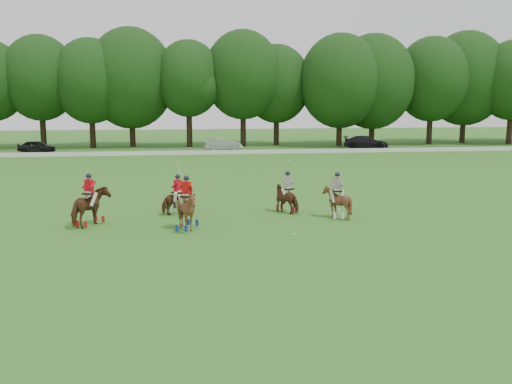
{
  "coord_description": "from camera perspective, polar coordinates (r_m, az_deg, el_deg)",
  "views": [
    {
      "loc": [
        -1.71,
        -22.48,
        5.8
      ],
      "look_at": [
        2.04,
        4.2,
        1.4
      ],
      "focal_mm": 40.0,
      "sensor_mm": 36.0,
      "label": 1
    }
  ],
  "objects": [
    {
      "name": "tree_line",
      "position": [
        70.6,
        -6.53,
        11.18
      ],
      "size": [
        117.98,
        14.32,
        14.75
      ],
      "color": "black",
      "rests_on": "ground"
    },
    {
      "name": "ground",
      "position": [
        23.28,
        -3.55,
        -5.17
      ],
      "size": [
        180.0,
        180.0,
        0.0
      ],
      "primitive_type": "plane",
      "color": "#346A1E",
      "rests_on": "ground"
    },
    {
      "name": "polo_stripe_a",
      "position": [
        29.46,
        3.16,
        -0.58
      ],
      "size": [
        1.66,
        1.79,
        2.69
      ],
      "color": "#4D2214",
      "rests_on": "ground"
    },
    {
      "name": "polo_red_c",
      "position": [
        25.58,
        -6.92,
        -1.81
      ],
      "size": [
        1.97,
        2.06,
        2.47
      ],
      "color": "#4D2214",
      "rests_on": "ground"
    },
    {
      "name": "car_right",
      "position": [
        68.89,
        10.95,
        4.9
      ],
      "size": [
        5.61,
        3.97,
        1.51
      ],
      "primitive_type": "imported",
      "rotation": [
        0.0,
        0.0,
        1.17
      ],
      "color": "black",
      "rests_on": "ground"
    },
    {
      "name": "boundary_rail",
      "position": [
        60.76,
        -6.38,
        3.95
      ],
      "size": [
        120.0,
        0.1,
        0.44
      ],
      "primitive_type": "cube",
      "color": "white",
      "rests_on": "ground"
    },
    {
      "name": "car_mid",
      "position": [
        65.4,
        -3.34,
        4.78
      ],
      "size": [
        4.43,
        2.08,
        1.4
      ],
      "primitive_type": "imported",
      "rotation": [
        0.0,
        0.0,
        1.71
      ],
      "color": "#A7A7AC",
      "rests_on": "ground"
    },
    {
      "name": "polo_stripe_b",
      "position": [
        28.3,
        8.08,
        -0.96
      ],
      "size": [
        1.4,
        1.55,
        2.28
      ],
      "color": "#4D2214",
      "rests_on": "ground"
    },
    {
      "name": "polo_red_a",
      "position": [
        27.31,
        -16.25,
        -1.43
      ],
      "size": [
        1.86,
        2.29,
        2.45
      ],
      "color": "#4D2214",
      "rests_on": "ground"
    },
    {
      "name": "polo_red_b",
      "position": [
        29.0,
        -7.79,
        -0.9
      ],
      "size": [
        1.73,
        1.75,
        2.62
      ],
      "color": "#4D2214",
      "rests_on": "ground"
    },
    {
      "name": "polo_ball",
      "position": [
        24.61,
        3.87,
        -4.27
      ],
      "size": [
        0.09,
        0.09,
        0.09
      ],
      "primitive_type": "sphere",
      "color": "white",
      "rests_on": "ground"
    },
    {
      "name": "car_left",
      "position": [
        66.91,
        -21.1,
        4.26
      ],
      "size": [
        4.22,
        2.56,
        1.34
      ],
      "primitive_type": "imported",
      "rotation": [
        0.0,
        0.0,
        1.31
      ],
      "color": "black",
      "rests_on": "ground"
    }
  ]
}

